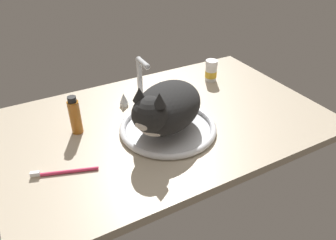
{
  "coord_description": "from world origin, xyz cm",
  "views": [
    {
      "loc": [
        -43.96,
        -82.47,
        64.72
      ],
      "look_at": [
        -2.64,
        -6.27,
        7.0
      ],
      "focal_mm": 33.81,
      "sensor_mm": 36.0,
      "label": 1
    }
  ],
  "objects_px": {
    "pill_bottle": "(211,71)",
    "amber_bottle": "(75,116)",
    "sink_basin": "(168,128)",
    "cat": "(165,108)",
    "toothbrush": "(63,172)",
    "faucet": "(141,85)"
  },
  "relations": [
    {
      "from": "sink_basin",
      "to": "pill_bottle",
      "type": "xyz_separation_m",
      "value": [
        0.34,
        0.24,
        0.03
      ]
    },
    {
      "from": "sink_basin",
      "to": "amber_bottle",
      "type": "distance_m",
      "value": 0.31
    },
    {
      "from": "sink_basin",
      "to": "toothbrush",
      "type": "relative_size",
      "value": 1.82
    },
    {
      "from": "cat",
      "to": "toothbrush",
      "type": "relative_size",
      "value": 1.95
    },
    {
      "from": "faucet",
      "to": "cat",
      "type": "distance_m",
      "value": 0.23
    },
    {
      "from": "cat",
      "to": "pill_bottle",
      "type": "height_order",
      "value": "cat"
    },
    {
      "from": "cat",
      "to": "amber_bottle",
      "type": "xyz_separation_m",
      "value": [
        -0.25,
        0.15,
        -0.03
      ]
    },
    {
      "from": "pill_bottle",
      "to": "toothbrush",
      "type": "bearing_deg",
      "value": -157.72
    },
    {
      "from": "toothbrush",
      "to": "faucet",
      "type": "bearing_deg",
      "value": 35.8
    },
    {
      "from": "sink_basin",
      "to": "toothbrush",
      "type": "xyz_separation_m",
      "value": [
        -0.36,
        -0.05,
        -0.0
      ]
    },
    {
      "from": "sink_basin",
      "to": "pill_bottle",
      "type": "distance_m",
      "value": 0.42
    },
    {
      "from": "sink_basin",
      "to": "pill_bottle",
      "type": "height_order",
      "value": "pill_bottle"
    },
    {
      "from": "sink_basin",
      "to": "amber_bottle",
      "type": "xyz_separation_m",
      "value": [
        -0.27,
        0.13,
        0.05
      ]
    },
    {
      "from": "sink_basin",
      "to": "toothbrush",
      "type": "bearing_deg",
      "value": -172.73
    },
    {
      "from": "sink_basin",
      "to": "faucet",
      "type": "distance_m",
      "value": 0.22
    },
    {
      "from": "sink_basin",
      "to": "cat",
      "type": "bearing_deg",
      "value": -146.69
    },
    {
      "from": "faucet",
      "to": "pill_bottle",
      "type": "bearing_deg",
      "value": 4.67
    },
    {
      "from": "amber_bottle",
      "to": "toothbrush",
      "type": "relative_size",
      "value": 0.75
    },
    {
      "from": "pill_bottle",
      "to": "amber_bottle",
      "type": "relative_size",
      "value": 0.68
    },
    {
      "from": "sink_basin",
      "to": "cat",
      "type": "distance_m",
      "value": 0.09
    },
    {
      "from": "sink_basin",
      "to": "cat",
      "type": "height_order",
      "value": "cat"
    },
    {
      "from": "faucet",
      "to": "cat",
      "type": "bearing_deg",
      "value": -94.59
    }
  ]
}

